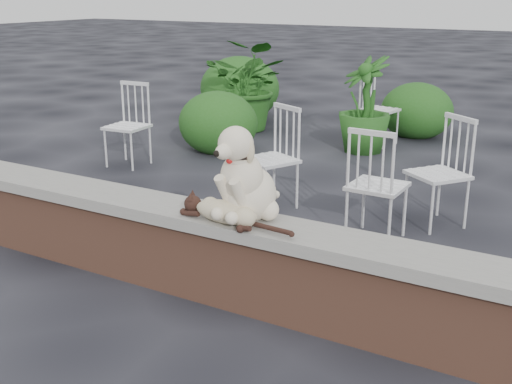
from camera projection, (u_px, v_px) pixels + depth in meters
The scene contains 13 objects.
ground at pixel (247, 304), 4.16m from camera, with size 60.00×60.00×0.00m, color black.
brick_wall at pixel (247, 269), 4.08m from camera, with size 6.00×0.30×0.50m, color brown.
capstone at pixel (247, 226), 3.99m from camera, with size 6.20×0.40×0.08m, color slate.
dog at pixel (250, 171), 3.92m from camera, with size 0.41×0.53×0.62m, color beige, non-canonical shape.
cat at pixel (226, 211), 3.90m from camera, with size 0.96×0.23×0.16m, color tan, non-canonical shape.
chair_e at pixel (379, 109), 8.27m from camera, with size 0.56×0.56×0.94m, color white, non-canonical shape.
chair_b at pixel (270, 158), 5.86m from camera, with size 0.56×0.56×0.94m, color white, non-canonical shape.
chair_c at pixel (378, 184), 5.10m from camera, with size 0.56×0.56×0.94m, color white, non-canonical shape.
chair_a at pixel (127, 125), 7.27m from camera, with size 0.56×0.56×0.94m, color white, non-canonical shape.
chair_d at pixel (438, 172), 5.41m from camera, with size 0.56×0.56×0.94m, color white, non-canonical shape.
potted_plant_a at pixel (250, 85), 9.05m from camera, with size 1.17×1.01×1.29m, color #205117.
potted_plant_b at pixel (365, 104), 7.85m from camera, with size 0.67×0.67×1.19m, color #205117.
shrubbery at pixel (275, 101), 9.21m from camera, with size 3.95×3.10×1.01m.
Camera 1 is at (1.93, -3.21, 1.96)m, focal length 44.91 mm.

